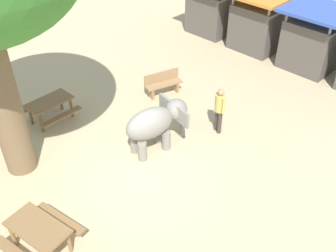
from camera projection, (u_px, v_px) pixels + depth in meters
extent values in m
plane|color=tan|center=(138.00, 174.00, 11.19)|extent=(60.00, 60.00, 0.00)
cylinder|color=gray|center=(158.00, 133.00, 12.22)|extent=(0.27, 0.27, 0.63)
cylinder|color=gray|center=(166.00, 140.00, 11.93)|extent=(0.27, 0.27, 0.63)
cylinder|color=gray|center=(135.00, 143.00, 11.82)|extent=(0.27, 0.27, 0.63)
cylinder|color=gray|center=(142.00, 151.00, 11.53)|extent=(0.27, 0.27, 0.63)
ellipsoid|color=gray|center=(150.00, 124.00, 11.45)|extent=(1.06, 1.70, 0.95)
sphere|color=gray|center=(176.00, 109.00, 11.83)|extent=(0.68, 0.68, 0.68)
cone|color=gray|center=(183.00, 122.00, 12.31)|extent=(0.21, 0.21, 1.07)
cube|color=gray|center=(165.00, 104.00, 12.08)|extent=(0.56, 0.18, 0.51)
cube|color=gray|center=(183.00, 117.00, 11.50)|extent=(0.56, 0.18, 0.51)
cylinder|color=#3F3833|center=(220.00, 122.00, 12.51)|extent=(0.14, 0.14, 0.82)
cylinder|color=#3F3833|center=(217.00, 119.00, 12.64)|extent=(0.14, 0.14, 0.82)
cylinder|color=tan|center=(220.00, 103.00, 12.16)|extent=(0.32, 0.32, 0.58)
sphere|color=tan|center=(221.00, 92.00, 11.91)|extent=(0.22, 0.22, 0.22)
cylinder|color=tan|center=(223.00, 106.00, 11.99)|extent=(0.09, 0.09, 0.55)
cylinder|color=tan|center=(217.00, 99.00, 12.30)|extent=(0.09, 0.09, 0.55)
cylinder|color=brown|center=(4.00, 103.00, 10.11)|extent=(0.85, 0.85, 4.50)
cube|color=#9E7A51|center=(164.00, 84.00, 14.36)|extent=(0.79, 1.46, 0.06)
cube|color=#9E7A51|center=(161.00, 77.00, 14.34)|extent=(0.46, 1.36, 0.40)
cube|color=#9E7A51|center=(176.00, 86.00, 14.70)|extent=(0.37, 0.18, 0.42)
cube|color=#9E7A51|center=(151.00, 93.00, 14.30)|extent=(0.37, 0.18, 0.42)
cube|color=olive|center=(37.00, 227.00, 8.76)|extent=(1.62, 1.05, 0.06)
cylinder|color=olive|center=(69.00, 241.00, 8.93)|extent=(0.10, 0.10, 0.72)
cylinder|color=olive|center=(35.00, 218.00, 9.47)|extent=(0.10, 0.10, 0.72)
cylinder|color=olive|center=(13.00, 235.00, 9.05)|extent=(0.10, 0.10, 0.72)
cube|color=olive|center=(60.00, 218.00, 9.35)|extent=(1.52, 0.50, 0.05)
cube|color=brown|center=(49.00, 102.00, 12.87)|extent=(0.86, 1.53, 0.06)
cylinder|color=brown|center=(41.00, 123.00, 12.58)|extent=(0.10, 0.10, 0.72)
cylinder|color=brown|center=(30.00, 115.00, 12.93)|extent=(0.10, 0.10, 0.72)
cylinder|color=brown|center=(71.00, 107.00, 13.29)|extent=(0.10, 0.10, 0.72)
cylinder|color=brown|center=(61.00, 101.00, 13.63)|extent=(0.10, 0.10, 0.72)
cube|color=brown|center=(62.00, 116.00, 12.72)|extent=(0.30, 1.51, 0.05)
cube|color=brown|center=(41.00, 102.00, 13.39)|extent=(0.30, 1.51, 0.05)
cube|color=#59514C|center=(213.00, 12.00, 18.67)|extent=(2.00, 1.80, 2.00)
cylinder|color=gray|center=(238.00, 8.00, 18.50)|extent=(0.10, 0.10, 2.40)
cylinder|color=gray|center=(217.00, 18.00, 17.58)|extent=(0.10, 0.10, 2.40)
cylinder|color=gray|center=(188.00, 8.00, 18.59)|extent=(0.10, 0.10, 2.40)
cube|color=#59514C|center=(258.00, 27.00, 17.21)|extent=(2.00, 1.80, 2.00)
cylinder|color=gray|center=(286.00, 23.00, 17.04)|extent=(0.10, 0.10, 2.40)
cylinder|color=gray|center=(266.00, 34.00, 16.12)|extent=(0.10, 0.10, 2.40)
cylinder|color=gray|center=(252.00, 13.00, 18.05)|extent=(0.10, 0.10, 2.40)
cylinder|color=gray|center=(231.00, 22.00, 17.13)|extent=(0.10, 0.10, 2.40)
cube|color=#59514C|center=(311.00, 45.00, 15.75)|extent=(2.00, 1.80, 2.00)
cube|color=#3856B2|center=(320.00, 10.00, 14.86)|extent=(2.50, 2.50, 0.12)
cylinder|color=gray|center=(324.00, 54.00, 14.66)|extent=(0.10, 0.10, 2.40)
cylinder|color=gray|center=(303.00, 28.00, 16.59)|extent=(0.10, 0.10, 2.40)
cylinder|color=gray|center=(282.00, 40.00, 15.67)|extent=(0.10, 0.10, 2.40)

